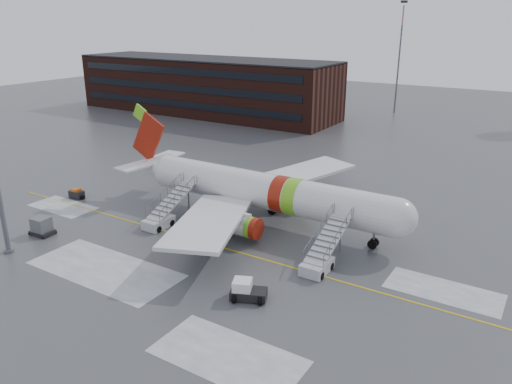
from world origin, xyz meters
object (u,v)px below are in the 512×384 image
Objects in this scene: airliner at (258,190)px; airstair_aft at (163,216)px; uld_container at (42,227)px; pushback_tug at (246,291)px; baggage_tractor at (77,194)px; airstair_fwd at (321,258)px.

airliner reaches higher than airstair_aft.
uld_container is at bearing -137.94° from airliner.
pushback_tug is 1.35× the size of uld_container.
airliner reaches higher than pushback_tug.
airstair_aft is 17.28m from pushback_tug.
airstair_aft is (-7.80, -6.54, -2.35)m from airliner.
airliner is at bearing 14.68° from baggage_tractor.
airliner is 15.21× the size of baggage_tractor.
airliner is at bearing 118.55° from pushback_tug.
airstair_aft reaches higher than baggage_tractor.
airstair_fwd reaches higher than pushback_tug.
pushback_tug reaches higher than baggage_tractor.
airstair_aft is (-18.28, 0.00, 0.00)m from airstair_fwd.
uld_container is at bearing -162.75° from airstair_fwd.
airstair_fwd is 18.28m from airstair_aft.
airstair_aft is 3.34× the size of baggage_tractor.
baggage_tractor is at bearing 177.43° from airstair_aft.
airliner is 12.58m from airstair_fwd.
airliner is 4.55× the size of airstair_aft.
airstair_fwd is 2.42× the size of pushback_tug.
airstair_fwd is 1.00× the size of airstair_aft.
airstair_fwd is at bearing -1.14° from baggage_tractor.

